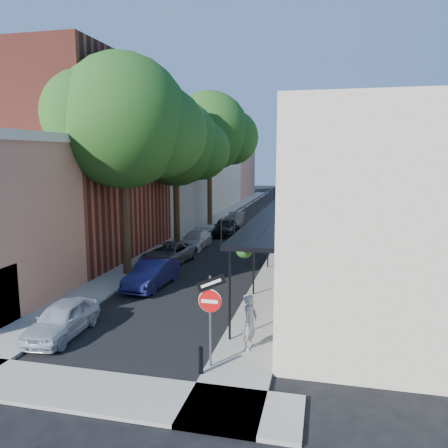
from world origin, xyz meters
The scene contains 19 objects.
ground centered at (0.00, 0.00, 0.00)m, with size 160.00×160.00×0.00m, color black.
road_surface centered at (0.00, 30.00, 0.01)m, with size 6.00×64.00×0.01m, color black.
sidewalk_left centered at (-4.00, 30.00, 0.06)m, with size 2.00×64.00×0.12m, color gray.
sidewalk_right centered at (4.00, 30.00, 0.06)m, with size 2.00×64.00×0.12m, color gray.
sidewalk_cross centered at (0.00, -1.00, 0.06)m, with size 12.00×2.00×0.12m, color gray.
buildings_left centered at (-9.30, 28.76, 4.94)m, with size 10.10×59.10×12.00m.
buildings_right centered at (8.99, 29.49, 4.42)m, with size 9.80×55.00×10.00m.
sign_post centered at (3.16, 0.97, 2.04)m, with size 0.89×0.17×2.99m.
bollard centered at (3.00, 0.50, 0.52)m, with size 0.14×0.14×0.80m, color black.
oak_near centered at (-3.37, 10.26, 7.88)m, with size 7.48×6.80×11.42m.
oak_mid centered at (-3.42, 18.23, 7.06)m, with size 6.60×6.00×10.20m.
oak_far centered at (-3.35, 27.27, 8.26)m, with size 7.70×7.00×11.90m.
parked_car_a centered at (-2.60, 2.22, 0.61)m, with size 1.44×3.57×1.22m, color #AEB4C1.
parked_car_b centered at (-1.73, 8.35, 0.66)m, with size 1.39×3.98×1.31m, color #161846.
parked_car_c centered at (-2.54, 12.85, 0.61)m, with size 2.04×4.42×1.23m, color #56595D.
parked_car_d centered at (-2.27, 17.37, 0.58)m, with size 1.63×4.02×1.17m, color #BDBDC1.
parked_car_e centered at (-1.40, 22.69, 0.68)m, with size 1.61×4.01×1.36m, color black.
parked_car_f centered at (-1.40, 27.17, 0.62)m, with size 1.32×3.79×1.25m, color #6B655A.
pedestrian centered at (4.09, 2.45, 1.03)m, with size 0.66×0.44×1.82m, color gray.
Camera 1 is at (6.30, -10.79, 6.35)m, focal length 35.00 mm.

